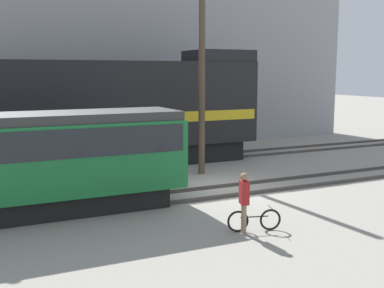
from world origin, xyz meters
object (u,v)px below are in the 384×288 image
Objects in this scene: bicycle at (254,220)px; person at (244,197)px; utility_pole_center at (202,79)px; freight_locomotive at (96,112)px; streetcar at (37,158)px.

bicycle is 0.85m from person.
bicycle is at bearing 6.25° from person.
utility_pole_center reaches higher than person.
bicycle is 0.18× the size of utility_pole_center.
bicycle is at bearing -81.32° from freight_locomotive.
freight_locomotive is 10.49× the size of bicycle.
streetcar is 6.02× the size of bicycle.
streetcar is 1.11× the size of utility_pole_center.
freight_locomotive is at bearing 96.75° from person.
freight_locomotive is 11.46m from person.
freight_locomotive is 7.85m from streetcar.
streetcar reaches higher than person.
freight_locomotive is 5.43m from utility_pole_center.
bicycle is (1.71, -11.23, -2.34)m from freight_locomotive.
utility_pole_center reaches higher than freight_locomotive.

